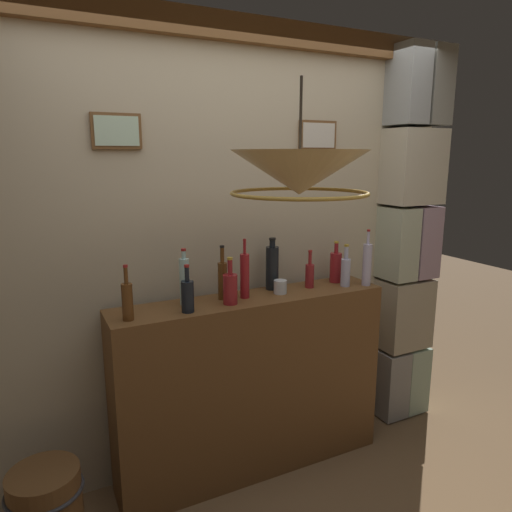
% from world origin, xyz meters
% --- Properties ---
extents(panelled_rear_partition, '(3.00, 0.15, 2.61)m').
position_xyz_m(panelled_rear_partition, '(-0.00, 1.10, 1.38)').
color(panelled_rear_partition, '#BCAD8E').
rests_on(panelled_rear_partition, ground).
extents(stone_pillar, '(0.39, 0.31, 2.53)m').
position_xyz_m(stone_pillar, '(1.24, 0.97, 1.26)').
color(stone_pillar, gray).
rests_on(stone_pillar, ground).
extents(bar_shelf_unit, '(1.61, 0.32, 1.08)m').
position_xyz_m(bar_shelf_unit, '(0.00, 0.86, 0.54)').
color(bar_shelf_unit, brown).
rests_on(bar_shelf_unit, ground).
extents(liquor_bottle_bourbon, '(0.07, 0.07, 0.25)m').
position_xyz_m(liquor_bottle_bourbon, '(-0.40, 0.78, 1.16)').
color(liquor_bottle_bourbon, black).
rests_on(liquor_bottle_bourbon, bar_shelf_unit).
extents(liquor_bottle_mezcal, '(0.05, 0.05, 0.31)m').
position_xyz_m(liquor_bottle_mezcal, '(-0.16, 0.91, 1.19)').
color(liquor_bottle_mezcal, '#5A3615').
rests_on(liquor_bottle_mezcal, bar_shelf_unit).
extents(liquor_bottle_rye, '(0.07, 0.07, 0.26)m').
position_xyz_m(liquor_bottle_rye, '(0.62, 0.92, 1.17)').
color(liquor_bottle_rye, maroon).
rests_on(liquor_bottle_rye, bar_shelf_unit).
extents(liquor_bottle_gin, '(0.06, 0.06, 0.35)m').
position_xyz_m(liquor_bottle_gin, '(0.75, 0.77, 1.21)').
color(liquor_bottle_gin, silver).
rests_on(liquor_bottle_gin, bar_shelf_unit).
extents(liquor_bottle_vermouth, '(0.05, 0.05, 0.23)m').
position_xyz_m(liquor_bottle_vermouth, '(0.40, 0.89, 1.16)').
color(liquor_bottle_vermouth, maroon).
rests_on(liquor_bottle_vermouth, bar_shelf_unit).
extents(liquor_bottle_whiskey, '(0.06, 0.06, 0.26)m').
position_xyz_m(liquor_bottle_whiskey, '(0.62, 0.82, 1.17)').
color(liquor_bottle_whiskey, silver).
rests_on(liquor_bottle_whiskey, bar_shelf_unit).
extents(liquor_bottle_amaro, '(0.08, 0.08, 0.26)m').
position_xyz_m(liquor_bottle_amaro, '(-0.16, 0.81, 1.16)').
color(liquor_bottle_amaro, maroon).
rests_on(liquor_bottle_amaro, bar_shelf_unit).
extents(liquor_bottle_vodka, '(0.08, 0.08, 0.31)m').
position_xyz_m(liquor_bottle_vodka, '(0.18, 0.96, 1.21)').
color(liquor_bottle_vodka, black).
rests_on(liquor_bottle_vodka, bar_shelf_unit).
extents(liquor_bottle_rum, '(0.05, 0.05, 0.31)m').
position_xyz_m(liquor_bottle_rum, '(-0.38, 0.91, 1.21)').
color(liquor_bottle_rum, silver).
rests_on(liquor_bottle_rum, bar_shelf_unit).
extents(liquor_bottle_sherry, '(0.05, 0.05, 0.28)m').
position_xyz_m(liquor_bottle_sherry, '(-0.70, 0.80, 1.18)').
color(liquor_bottle_sherry, '#5C3515').
rests_on(liquor_bottle_sherry, bar_shelf_unit).
extents(liquor_bottle_port, '(0.05, 0.05, 0.34)m').
position_xyz_m(liquor_bottle_port, '(-0.04, 0.87, 1.21)').
color(liquor_bottle_port, maroon).
rests_on(liquor_bottle_port, bar_shelf_unit).
extents(glass_tumbler_rocks, '(0.08, 0.08, 0.08)m').
position_xyz_m(glass_tumbler_rocks, '(0.18, 0.86, 1.11)').
color(glass_tumbler_rocks, silver).
rests_on(glass_tumbler_rocks, bar_shelf_unit).
extents(pendant_lamp, '(0.58, 0.58, 0.47)m').
position_xyz_m(pendant_lamp, '(-0.08, 0.25, 1.79)').
color(pendant_lamp, beige).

